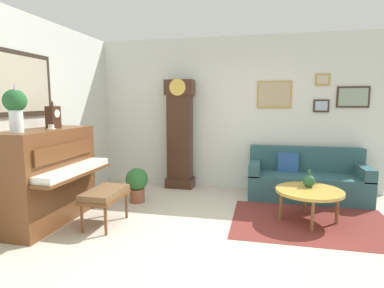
# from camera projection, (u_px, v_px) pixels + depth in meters

# --- Properties ---
(ground_plane) EXTENTS (6.40, 6.00, 0.10)m
(ground_plane) POSITION_uv_depth(u_px,v_px,m) (211.00, 242.00, 3.75)
(ground_plane) COLOR beige
(wall_left) EXTENTS (0.13, 4.90, 2.80)m
(wall_left) POSITION_uv_depth(u_px,v_px,m) (17.00, 118.00, 4.12)
(wall_left) COLOR silver
(wall_left) RESTS_ON ground_plane
(wall_back) EXTENTS (5.30, 0.13, 2.80)m
(wall_back) POSITION_uv_depth(u_px,v_px,m) (233.00, 113.00, 5.88)
(wall_back) COLOR silver
(wall_back) RESTS_ON ground_plane
(area_rug) EXTENTS (2.10, 1.50, 0.01)m
(area_rug) POSITION_uv_depth(u_px,v_px,m) (312.00, 223.00, 4.21)
(area_rug) COLOR maroon
(area_rug) RESTS_ON ground_plane
(piano) EXTENTS (0.87, 1.44, 1.26)m
(piano) POSITION_uv_depth(u_px,v_px,m) (48.00, 176.00, 4.20)
(piano) COLOR brown
(piano) RESTS_ON ground_plane
(piano_bench) EXTENTS (0.42, 0.70, 0.48)m
(piano_bench) POSITION_uv_depth(u_px,v_px,m) (105.00, 195.00, 4.10)
(piano_bench) COLOR brown
(piano_bench) RESTS_ON ground_plane
(grandfather_clock) EXTENTS (0.52, 0.34, 2.03)m
(grandfather_clock) POSITION_uv_depth(u_px,v_px,m) (180.00, 137.00, 5.90)
(grandfather_clock) COLOR #3D2316
(grandfather_clock) RESTS_ON ground_plane
(couch) EXTENTS (1.90, 0.80, 0.84)m
(couch) POSITION_uv_depth(u_px,v_px,m) (306.00, 179.00, 5.32)
(couch) COLOR #2D565B
(couch) RESTS_ON ground_plane
(coffee_table) EXTENTS (0.88, 0.88, 0.45)m
(coffee_table) POSITION_uv_depth(u_px,v_px,m) (309.00, 192.00, 4.21)
(coffee_table) COLOR gold
(coffee_table) RESTS_ON ground_plane
(mantel_clock) EXTENTS (0.13, 0.18, 0.38)m
(mantel_clock) POSITION_uv_depth(u_px,v_px,m) (53.00, 116.00, 4.27)
(mantel_clock) COLOR #3D2316
(mantel_clock) RESTS_ON piano
(flower_vase) EXTENTS (0.26, 0.26, 0.58)m
(flower_vase) POSITION_uv_depth(u_px,v_px,m) (15.00, 106.00, 3.61)
(flower_vase) COLOR silver
(flower_vase) RESTS_ON piano
(teacup) EXTENTS (0.12, 0.12, 0.06)m
(teacup) POSITION_uv_depth(u_px,v_px,m) (51.00, 127.00, 4.13)
(teacup) COLOR white
(teacup) RESTS_ON piano
(green_jug) EXTENTS (0.17, 0.17, 0.24)m
(green_jug) POSITION_uv_depth(u_px,v_px,m) (309.00, 181.00, 4.33)
(green_jug) COLOR #234C33
(green_jug) RESTS_ON coffee_table
(potted_plant) EXTENTS (0.36, 0.36, 0.56)m
(potted_plant) POSITION_uv_depth(u_px,v_px,m) (137.00, 183.00, 5.07)
(potted_plant) COLOR #935138
(potted_plant) RESTS_ON ground_plane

